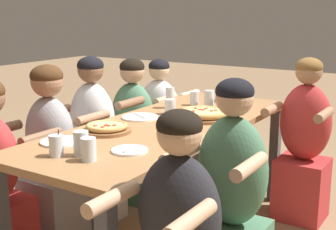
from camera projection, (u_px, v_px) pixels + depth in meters
dining_table at (168, 137)px, 2.91m from camera, size 2.14×0.80×0.80m
pizza_board_main at (204, 114)px, 3.00m from camera, size 0.34×0.34×0.06m
pizza_board_second at (107, 128)px, 2.67m from camera, size 0.28×0.28×0.05m
skillet_bowl at (231, 95)px, 3.57m from camera, size 0.30×0.21×0.12m
empty_plate_a at (140, 117)px, 3.02m from camera, size 0.24×0.24×0.02m
empty_plate_b at (182, 133)px, 2.62m from camera, size 0.23×0.23×0.02m
empty_plate_c at (61, 142)px, 2.46m from camera, size 0.22×0.22×0.02m
empty_plate_d at (130, 150)px, 2.31m from camera, size 0.18×0.18×0.02m
cocktail_glass_blue at (56, 147)px, 2.23m from camera, size 0.07×0.07×0.13m
drinking_glass_a at (170, 107)px, 3.13m from camera, size 0.07×0.07×0.10m
drinking_glass_b at (222, 100)px, 3.31m from camera, size 0.08×0.08×0.13m
drinking_glass_c at (81, 144)px, 2.23m from camera, size 0.07×0.07×0.12m
drinking_glass_d at (170, 99)px, 3.32m from camera, size 0.06×0.06×0.15m
drinking_glass_e at (194, 99)px, 3.42m from camera, size 0.06×0.06×0.10m
drinking_glass_f at (89, 151)px, 2.16m from camera, size 0.07×0.07×0.11m
drinking_glass_g at (209, 99)px, 3.37m from camera, size 0.07×0.07×0.12m
diner_far_right at (160, 129)px, 3.98m from camera, size 0.51×0.40×1.08m
diner_near_right at (304, 148)px, 3.29m from camera, size 0.51×0.40×1.17m
diner_near_midleft at (231, 207)px, 2.30m from camera, size 0.51×0.40×1.17m
diner_far_midright at (133, 136)px, 3.67m from camera, size 0.51×0.40×1.12m
diner_far_midleft at (52, 163)px, 2.95m from camera, size 0.51×0.40×1.16m
diner_far_center at (94, 148)px, 3.28m from camera, size 0.51×0.40×1.18m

